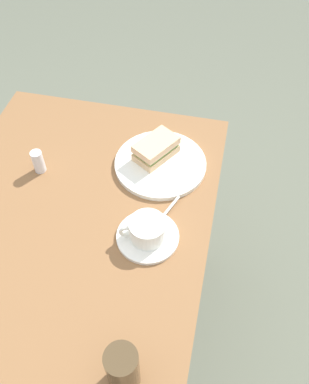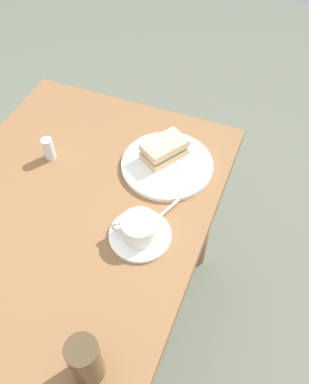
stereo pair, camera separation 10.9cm
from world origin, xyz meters
name	(u,v)px [view 1 (the left image)]	position (x,y,z in m)	size (l,w,h in m)	color
ground_plane	(88,358)	(0.00, 0.00, 0.00)	(6.00, 6.00, 0.00)	#646957
dining_table	(60,287)	(0.00, 0.00, 0.59)	(1.20, 0.72, 0.71)	brown
sandwich_plate	(160,164)	(0.37, -0.19, 0.72)	(0.26, 0.26, 0.01)	white
sandwich_front	(156,149)	(0.39, -0.17, 0.75)	(0.15, 0.13, 0.06)	#E4B683
coffee_saucer	(148,237)	(0.12, -0.21, 0.72)	(0.16, 0.16, 0.01)	white
coffee_cup	(147,229)	(0.12, -0.21, 0.75)	(0.09, 0.11, 0.05)	white
spoon	(165,213)	(0.20, -0.24, 0.72)	(0.10, 0.05, 0.01)	silver
salt_shaker	(38,162)	(0.28, 0.14, 0.75)	(0.03, 0.03, 0.07)	silver
drinking_glass	(123,369)	(-0.21, -0.24, 0.78)	(0.06, 0.06, 0.13)	#4A3821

